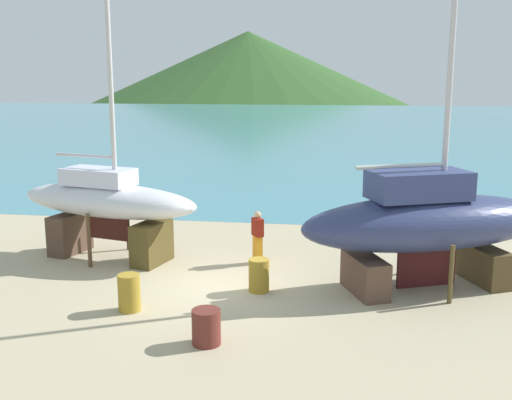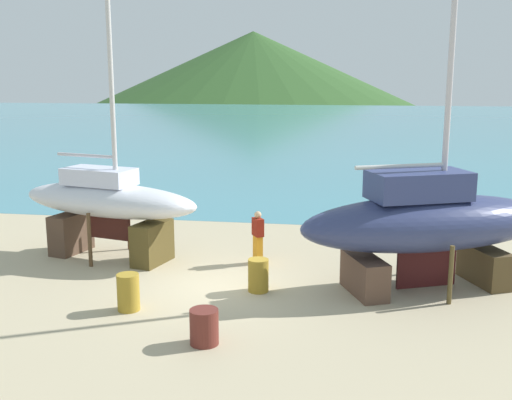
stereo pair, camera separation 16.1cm
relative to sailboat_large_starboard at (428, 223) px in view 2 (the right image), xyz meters
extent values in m
plane|color=tan|center=(-5.61, -4.17, -1.84)|extent=(43.43, 43.43, 0.00)
cube|color=teal|center=(-5.61, 56.47, -1.84)|extent=(142.27, 99.55, 0.01)
cone|color=#2F5425|center=(-32.47, 168.30, -1.84)|extent=(166.31, 166.31, 37.31)
cube|color=brown|center=(1.69, 0.71, -1.33)|extent=(1.33, 1.90, 1.01)
cube|color=brown|center=(-1.64, -0.68, -1.33)|extent=(1.33, 1.90, 1.01)
cylinder|color=brown|center=(-0.44, 1.13, -1.07)|extent=(0.12, 0.12, 1.53)
cylinder|color=brown|center=(0.50, -1.11, -1.07)|extent=(0.12, 0.12, 1.53)
ellipsoid|color=navy|center=(0.03, 0.01, -0.01)|extent=(7.52, 4.82, 1.49)
cube|color=#421616|center=(0.03, 0.01, -1.28)|extent=(1.63, 0.74, 1.05)
cube|color=navy|center=(-0.31, -0.13, 1.04)|extent=(2.91, 2.22, 0.75)
cylinder|color=beige|center=(0.36, 0.15, 4.87)|extent=(0.16, 0.16, 8.42)
cylinder|color=silver|center=(-0.81, -0.34, 1.56)|extent=(2.38, 1.08, 0.11)
cube|color=#4D3F1D|center=(-8.08, 1.01, -1.19)|extent=(1.04, 1.61, 1.30)
cube|color=brown|center=(-11.11, 1.76, -1.19)|extent=(1.04, 1.61, 1.30)
cylinder|color=brown|center=(-9.35, 2.38, -1.01)|extent=(0.12, 0.12, 1.66)
cylinder|color=brown|center=(-9.84, 0.39, -1.01)|extent=(0.12, 0.12, 1.66)
ellipsoid|color=silver|center=(-9.60, 1.38, 0.03)|extent=(6.50, 3.30, 1.05)
cube|color=#421B15|center=(-9.60, 1.38, -0.86)|extent=(1.47, 0.44, 0.74)
cube|color=silver|center=(-9.90, 1.46, 0.77)|extent=(2.45, 1.62, 0.53)
cylinder|color=beige|center=(-9.29, 1.31, 5.13)|extent=(0.15, 0.15, 9.25)
cylinder|color=silver|center=(-10.35, 1.57, 1.41)|extent=(2.14, 0.62, 0.10)
cube|color=orange|center=(-4.86, 1.52, -1.40)|extent=(0.35, 0.39, 0.88)
cube|color=maroon|center=(-4.86, 1.52, -0.69)|extent=(0.43, 0.50, 0.55)
sphere|color=tan|center=(-4.86, 1.52, -0.30)|extent=(0.22, 0.22, 0.22)
cylinder|color=olive|center=(-7.42, -2.81, -1.38)|extent=(0.72, 0.72, 0.93)
cylinder|color=maroon|center=(-5.10, -4.41, -1.45)|extent=(0.84, 0.84, 0.78)
cylinder|color=olive|center=(-4.45, -0.96, -1.39)|extent=(0.77, 0.77, 0.90)
camera|label=1|loc=(-2.19, -16.47, 3.87)|focal=42.87mm
camera|label=2|loc=(-2.03, -16.45, 3.87)|focal=42.87mm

